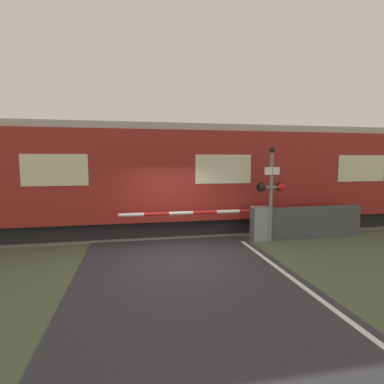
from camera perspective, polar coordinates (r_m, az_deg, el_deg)
The scene contains 6 objects.
ground_plane at distance 8.58m, azimuth -2.84°, elevation -12.01°, with size 80.00×80.00×0.00m, color #475638.
track_bed at distance 11.78m, azimuth -5.18°, elevation -6.92°, with size 36.00×3.20×0.13m.
train at distance 11.84m, azimuth 3.76°, elevation 2.82°, with size 19.64×3.17×3.91m.
crossing_barrier at distance 10.16m, azimuth 11.05°, elevation -5.54°, with size 5.03×0.44×1.13m.
signal_post at distance 10.03m, azimuth 14.86°, elevation 0.68°, with size 0.96×0.26×3.09m.
roadside_fence at distance 11.00m, azimuth 21.06°, elevation -5.43°, with size 4.10×0.06×1.10m.
Camera 1 is at (-1.15, -8.08, 2.65)m, focal length 28.00 mm.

